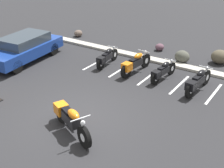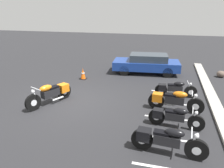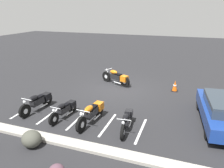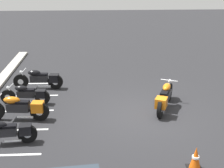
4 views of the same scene
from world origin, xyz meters
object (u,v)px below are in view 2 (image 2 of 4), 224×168
at_px(parked_bike_3, 165,140).
at_px(traffic_cone, 83,74).
at_px(landscape_rock_2, 221,74).
at_px(parked_bike_1, 173,100).
at_px(parked_bike_2, 173,117).
at_px(parked_bike_0, 174,89).
at_px(car_blue, 147,63).
at_px(motorcycle_orange_featured, 52,93).

bearing_deg(parked_bike_3, traffic_cone, 134.18).
bearing_deg(traffic_cone, landscape_rock_2, 107.35).
xyz_separation_m(parked_bike_1, landscape_rock_2, (-5.77, 2.96, -0.27)).
distance_m(parked_bike_2, landscape_rock_2, 7.75).
height_order(parked_bike_0, car_blue, car_blue).
bearing_deg(parked_bike_2, motorcycle_orange_featured, 177.17).
relative_size(parked_bike_2, traffic_cone, 2.92).
relative_size(car_blue, traffic_cone, 6.56).
bearing_deg(motorcycle_orange_featured, landscape_rock_2, 151.16).
bearing_deg(motorcycle_orange_featured, traffic_cone, -156.03).
distance_m(parked_bike_1, parked_bike_3, 3.08).
distance_m(motorcycle_orange_featured, landscape_rock_2, 10.44).
bearing_deg(car_blue, landscape_rock_2, 177.89).
bearing_deg(parked_bike_1, parked_bike_3, -89.33).
distance_m(parked_bike_2, parked_bike_3, 1.69).
xyz_separation_m(parked_bike_3, landscape_rock_2, (-8.84, 3.18, -0.26)).
relative_size(parked_bike_0, landscape_rock_2, 3.81).
distance_m(parked_bike_0, parked_bike_2, 3.01).
xyz_separation_m(motorcycle_orange_featured, parked_bike_3, (2.46, 5.07, -0.04)).
relative_size(parked_bike_2, parked_bike_3, 0.89).
distance_m(parked_bike_1, traffic_cone, 6.21).
bearing_deg(traffic_cone, parked_bike_0, 73.75).
bearing_deg(parked_bike_1, traffic_cone, 153.91).
bearing_deg(motorcycle_orange_featured, parked_bike_0, 136.09).
bearing_deg(parked_bike_1, landscape_rock_2, 67.64).
relative_size(motorcycle_orange_featured, parked_bike_2, 1.14).
xyz_separation_m(parked_bike_0, car_blue, (-3.88, -1.75, 0.26)).
height_order(motorcycle_orange_featured, car_blue, car_blue).
bearing_deg(parked_bike_1, motorcycle_orange_featured, -168.65).
xyz_separation_m(parked_bike_2, landscape_rock_2, (-7.17, 2.93, -0.21)).
xyz_separation_m(parked_bike_0, parked_bike_1, (1.62, -0.05, 0.06)).
bearing_deg(landscape_rock_2, parked_bike_2, -22.25).
bearing_deg(landscape_rock_2, parked_bike_0, -35.02).
height_order(parked_bike_2, landscape_rock_2, parked_bike_2).
relative_size(parked_bike_1, landscape_rock_2, 4.35).
height_order(motorcycle_orange_featured, traffic_cone, motorcycle_orange_featured).
bearing_deg(parked_bike_3, parked_bike_2, 86.57).
xyz_separation_m(parked_bike_3, traffic_cone, (-6.25, -5.11, -0.15)).
height_order(parked_bike_0, parked_bike_1, parked_bike_1).
bearing_deg(car_blue, parked_bike_2, 98.67).
relative_size(parked_bike_0, parked_bike_3, 0.90).
distance_m(car_blue, traffic_cone, 4.31).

